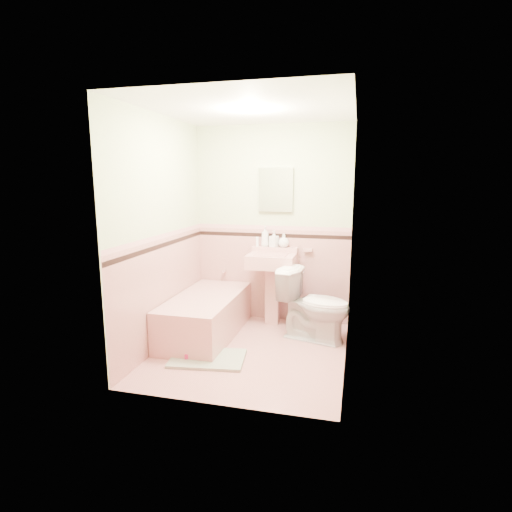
% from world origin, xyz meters
% --- Properties ---
extents(floor, '(2.20, 2.20, 0.00)m').
position_xyz_m(floor, '(0.00, 0.00, 0.00)').
color(floor, tan).
rests_on(floor, ground).
extents(ceiling, '(2.20, 2.20, 0.00)m').
position_xyz_m(ceiling, '(0.00, 0.00, 2.50)').
color(ceiling, white).
rests_on(ceiling, ground).
extents(wall_back, '(2.50, 0.00, 2.50)m').
position_xyz_m(wall_back, '(0.00, 1.10, 1.25)').
color(wall_back, '#F2E5C5').
rests_on(wall_back, ground).
extents(wall_front, '(2.50, 0.00, 2.50)m').
position_xyz_m(wall_front, '(0.00, -1.10, 1.25)').
color(wall_front, '#F2E5C5').
rests_on(wall_front, ground).
extents(wall_left, '(0.00, 2.50, 2.50)m').
position_xyz_m(wall_left, '(-1.00, 0.00, 1.25)').
color(wall_left, '#F2E5C5').
rests_on(wall_left, ground).
extents(wall_right, '(0.00, 2.50, 2.50)m').
position_xyz_m(wall_right, '(1.00, 0.00, 1.25)').
color(wall_right, '#F2E5C5').
rests_on(wall_right, ground).
extents(wainscot_back, '(2.00, 0.00, 2.00)m').
position_xyz_m(wainscot_back, '(0.00, 1.09, 0.60)').
color(wainscot_back, tan).
rests_on(wainscot_back, ground).
extents(wainscot_front, '(2.00, 0.00, 2.00)m').
position_xyz_m(wainscot_front, '(0.00, -1.09, 0.60)').
color(wainscot_front, tan).
rests_on(wainscot_front, ground).
extents(wainscot_left, '(0.00, 2.20, 2.20)m').
position_xyz_m(wainscot_left, '(-0.99, 0.00, 0.60)').
color(wainscot_left, tan).
rests_on(wainscot_left, ground).
extents(wainscot_right, '(0.00, 2.20, 2.20)m').
position_xyz_m(wainscot_right, '(0.99, 0.00, 0.60)').
color(wainscot_right, tan).
rests_on(wainscot_right, ground).
extents(accent_back, '(2.00, 0.00, 2.00)m').
position_xyz_m(accent_back, '(0.00, 1.08, 1.12)').
color(accent_back, black).
rests_on(accent_back, ground).
extents(accent_front, '(2.00, 0.00, 2.00)m').
position_xyz_m(accent_front, '(0.00, -1.08, 1.12)').
color(accent_front, black).
rests_on(accent_front, ground).
extents(accent_left, '(0.00, 2.20, 2.20)m').
position_xyz_m(accent_left, '(-0.98, 0.00, 1.12)').
color(accent_left, black).
rests_on(accent_left, ground).
extents(accent_right, '(0.00, 2.20, 2.20)m').
position_xyz_m(accent_right, '(0.98, 0.00, 1.12)').
color(accent_right, black).
rests_on(accent_right, ground).
extents(cap_back, '(2.00, 0.00, 2.00)m').
position_xyz_m(cap_back, '(0.00, 1.08, 1.22)').
color(cap_back, '#C78C8C').
rests_on(cap_back, ground).
extents(cap_front, '(2.00, 0.00, 2.00)m').
position_xyz_m(cap_front, '(0.00, -1.08, 1.22)').
color(cap_front, '#C78C8C').
rests_on(cap_front, ground).
extents(cap_left, '(0.00, 2.20, 2.20)m').
position_xyz_m(cap_left, '(-0.98, 0.00, 1.22)').
color(cap_left, '#C78C8C').
rests_on(cap_left, ground).
extents(cap_right, '(0.00, 2.20, 2.20)m').
position_xyz_m(cap_right, '(0.98, 0.00, 1.22)').
color(cap_right, '#C78C8C').
rests_on(cap_right, ground).
extents(bathtub, '(0.70, 1.50, 0.45)m').
position_xyz_m(bathtub, '(-0.63, 0.33, 0.23)').
color(bathtub, tan).
rests_on(bathtub, floor).
extents(tub_faucet, '(0.04, 0.12, 0.04)m').
position_xyz_m(tub_faucet, '(-0.63, 1.05, 0.63)').
color(tub_faucet, silver).
rests_on(tub_faucet, wall_back).
extents(sink, '(0.58, 0.48, 0.92)m').
position_xyz_m(sink, '(0.05, 0.86, 0.46)').
color(sink, tan).
rests_on(sink, floor).
extents(sink_faucet, '(0.02, 0.02, 0.10)m').
position_xyz_m(sink_faucet, '(0.05, 1.00, 0.95)').
color(sink_faucet, silver).
rests_on(sink_faucet, sink).
extents(medicine_cabinet, '(0.44, 0.04, 0.54)m').
position_xyz_m(medicine_cabinet, '(0.05, 1.07, 1.70)').
color(medicine_cabinet, white).
rests_on(medicine_cabinet, wall_back).
extents(soap_dish, '(0.11, 0.06, 0.04)m').
position_xyz_m(soap_dish, '(0.47, 1.06, 0.95)').
color(soap_dish, tan).
rests_on(soap_dish, wall_back).
extents(soap_bottle_left, '(0.12, 0.12, 0.26)m').
position_xyz_m(soap_bottle_left, '(-0.08, 1.04, 1.11)').
color(soap_bottle_left, '#B2B2B2').
rests_on(soap_bottle_left, sink).
extents(soap_bottle_mid, '(0.12, 0.12, 0.21)m').
position_xyz_m(soap_bottle_mid, '(0.04, 1.04, 1.08)').
color(soap_bottle_mid, '#B2B2B2').
rests_on(soap_bottle_mid, sink).
extents(soap_bottle_right, '(0.17, 0.17, 0.17)m').
position_xyz_m(soap_bottle_right, '(0.17, 1.04, 1.06)').
color(soap_bottle_right, '#B2B2B2').
rests_on(soap_bottle_right, sink).
extents(tube, '(0.05, 0.05, 0.12)m').
position_xyz_m(tube, '(-0.18, 1.04, 1.04)').
color(tube, white).
rests_on(tube, sink).
extents(toilet, '(0.90, 0.65, 0.83)m').
position_xyz_m(toilet, '(0.63, 0.51, 0.41)').
color(toilet, white).
rests_on(toilet, floor).
extents(bucket, '(0.30, 0.30, 0.27)m').
position_xyz_m(bucket, '(0.50, 0.85, 0.13)').
color(bucket, '#0507B5').
rests_on(bucket, floor).
extents(bath_mat, '(0.81, 0.60, 0.03)m').
position_xyz_m(bath_mat, '(-0.37, -0.32, 0.01)').
color(bath_mat, gray).
rests_on(bath_mat, floor).
extents(shoe, '(0.15, 0.10, 0.05)m').
position_xyz_m(shoe, '(-0.52, -0.38, 0.06)').
color(shoe, '#BF1E59').
rests_on(shoe, bath_mat).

